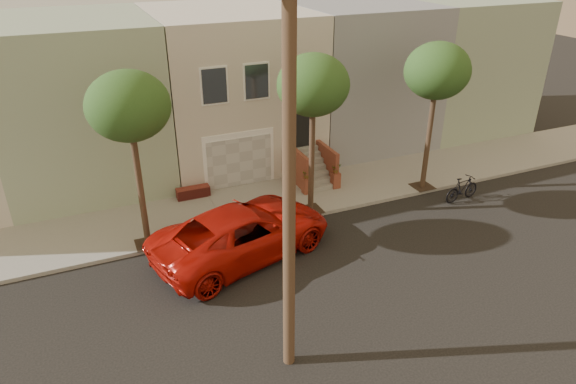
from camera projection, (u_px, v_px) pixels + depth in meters
name	position (u px, v px, depth m)	size (l,w,h in m)	color
ground	(333.00, 270.00, 17.29)	(90.00, 90.00, 0.00)	black
sidewalk	(274.00, 201.00, 21.65)	(40.00, 3.70, 0.15)	gray
house_row	(229.00, 84.00, 24.84)	(33.10, 11.70, 7.00)	beige
tree_left	(129.00, 107.00, 16.19)	(2.70, 2.57, 6.30)	#2D2116
tree_mid	(313.00, 86.00, 18.47)	(2.70, 2.57, 6.30)	#2D2116
tree_right	(437.00, 72.00, 20.40)	(2.70, 2.57, 6.30)	#2D2116
pickup_truck	(243.00, 232.00, 17.76)	(3.00, 6.51, 1.81)	#BA130A
motorcycle	(462.00, 189.00, 21.60)	(0.51, 1.82, 1.10)	black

